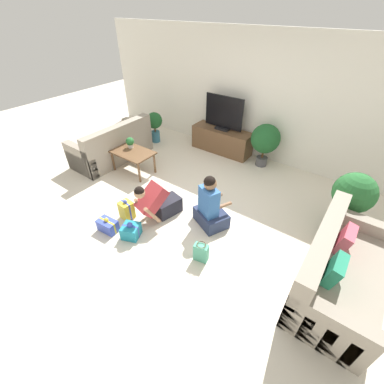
{
  "coord_description": "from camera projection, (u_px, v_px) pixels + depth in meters",
  "views": [
    {
      "loc": [
        2.13,
        -2.65,
        2.96
      ],
      "look_at": [
        0.15,
        0.06,
        0.45
      ],
      "focal_mm": 24.0,
      "sensor_mm": 36.0,
      "label": 1
    }
  ],
  "objects": [
    {
      "name": "potted_plant_corner_right",
      "position": [
        353.0,
        196.0,
        3.8
      ],
      "size": [
        0.6,
        0.6,
        1.0
      ],
      "color": "#4C4C51",
      "rests_on": "ground_plane"
    },
    {
      "name": "potted_plant_back_right",
      "position": [
        265.0,
        140.0,
        5.4
      ],
      "size": [
        0.61,
        0.61,
        0.94
      ],
      "color": "#4C4C51",
      "rests_on": "ground_plane"
    },
    {
      "name": "tabletop_plant",
      "position": [
        130.0,
        142.0,
        5.33
      ],
      "size": [
        0.17,
        0.17,
        0.22
      ],
      "color": "beige",
      "rests_on": "coffee_table"
    },
    {
      "name": "person_sitting",
      "position": [
        210.0,
        207.0,
        4.05
      ],
      "size": [
        0.64,
        0.61,
        0.93
      ],
      "rotation": [
        0.0,
        0.0,
        2.7
      ],
      "color": "#283351",
      "rests_on": "ground_plane"
    },
    {
      "name": "dog",
      "position": [
        206.0,
        198.0,
        4.43
      ],
      "size": [
        0.16,
        0.45,
        0.31
      ],
      "rotation": [
        0.0,
        0.0,
        3.25
      ],
      "color": "black",
      "rests_on": "ground_plane"
    },
    {
      "name": "gift_box_b",
      "position": [
        127.0,
        210.0,
        4.27
      ],
      "size": [
        0.23,
        0.21,
        0.37
      ],
      "rotation": [
        0.0,
        0.0,
        -0.1
      ],
      "color": "yellow",
      "rests_on": "ground_plane"
    },
    {
      "name": "person_kneeling",
      "position": [
        158.0,
        202.0,
        4.18
      ],
      "size": [
        0.48,
        0.82,
        0.76
      ],
      "rotation": [
        0.0,
        0.0,
        -0.23
      ],
      "color": "#23232D",
      "rests_on": "ground_plane"
    },
    {
      "name": "gift_bag_a",
      "position": [
        201.0,
        252.0,
        3.57
      ],
      "size": [
        0.22,
        0.15,
        0.31
      ],
      "rotation": [
        0.0,
        0.0,
        0.21
      ],
      "color": "#4CA384",
      "rests_on": "ground_plane"
    },
    {
      "name": "tv_console",
      "position": [
        222.0,
        140.0,
        6.13
      ],
      "size": [
        1.43,
        0.47,
        0.56
      ],
      "color": "brown",
      "rests_on": "ground_plane"
    },
    {
      "name": "wall_back",
      "position": [
        258.0,
        98.0,
        5.41
      ],
      "size": [
        8.4,
        0.06,
        2.6
      ],
      "color": "white",
      "rests_on": "ground_plane"
    },
    {
      "name": "coffee_table",
      "position": [
        132.0,
        154.0,
        5.3
      ],
      "size": [
        0.9,
        0.57,
        0.47
      ],
      "color": "brown",
      "rests_on": "ground_plane"
    },
    {
      "name": "ground_plane",
      "position": [
        183.0,
        211.0,
        4.49
      ],
      "size": [
        16.0,
        16.0,
        0.0
      ],
      "primitive_type": "plane",
      "color": "beige"
    },
    {
      "name": "sofa_left",
      "position": [
        113.0,
        146.0,
        5.8
      ],
      "size": [
        0.84,
        1.77,
        0.87
      ],
      "rotation": [
        0.0,
        0.0,
        -1.57
      ],
      "color": "gray",
      "rests_on": "ground_plane"
    },
    {
      "name": "potted_plant_corner_left",
      "position": [
        154.0,
        123.0,
        6.43
      ],
      "size": [
        0.4,
        0.4,
        0.76
      ],
      "color": "#336B84",
      "rests_on": "ground_plane"
    },
    {
      "name": "gift_box_c",
      "position": [
        108.0,
        225.0,
        4.07
      ],
      "size": [
        0.33,
        0.22,
        0.25
      ],
      "rotation": [
        0.0,
        0.0,
        0.09
      ],
      "color": "#3D51BC",
      "rests_on": "ground_plane"
    },
    {
      "name": "tv",
      "position": [
        224.0,
        115.0,
        5.76
      ],
      "size": [
        0.94,
        0.2,
        0.76
      ],
      "color": "black",
      "rests_on": "tv_console"
    },
    {
      "name": "gift_box_a",
      "position": [
        131.0,
        231.0,
        3.96
      ],
      "size": [
        0.33,
        0.33,
        0.28
      ],
      "rotation": [
        0.0,
        0.0,
        0.39
      ],
      "color": "teal",
      "rests_on": "ground_plane"
    },
    {
      "name": "sofa_right",
      "position": [
        338.0,
        272.0,
        3.12
      ],
      "size": [
        0.84,
        1.77,
        0.87
      ],
      "rotation": [
        0.0,
        0.0,
        1.57
      ],
      "color": "gray",
      "rests_on": "ground_plane"
    }
  ]
}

